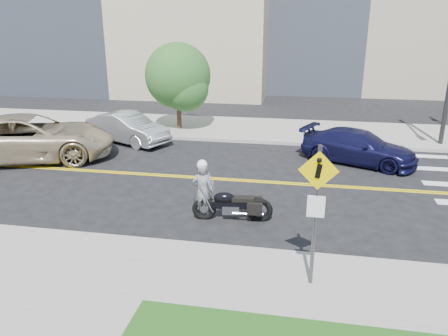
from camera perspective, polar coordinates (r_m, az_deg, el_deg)
The scene contains 10 objects.
ground_plane at distance 15.87m, azimuth -4.23°, elevation -1.22°, with size 120.00×120.00×0.00m, color black.
sidewalk_near at distance 9.53m, azimuth -16.03°, elevation -15.93°, with size 60.00×5.00×0.15m, color #9E9B91.
sidewalk_far at distance 22.88m, azimuth 0.47°, elevation 5.22°, with size 60.00×5.00×0.15m, color #9E9B91.
pedestrian_sign at distance 8.81m, azimuth 11.94°, elevation -4.54°, with size 0.78×0.08×3.00m.
motorcyclist at distance 12.32m, azimuth -2.82°, elevation -2.81°, with size 0.63×0.45×1.75m.
motorcycle at distance 12.26m, azimuth 1.14°, elevation -3.93°, with size 2.20×0.67×1.34m, color black, non-canonical shape.
suv at distance 19.31m, azimuth -24.01°, elevation 3.64°, with size 3.04×6.59×1.83m, color #C7B492.
parked_car_silver at distance 20.73m, azimuth -12.48°, elevation 5.12°, with size 1.47×4.21×1.39m, color #9CA0A4.
parked_car_blue at distance 18.09m, azimuth 17.14°, elevation 2.66°, with size 1.83×4.51×1.31m, color #161644.
tree_far_a at distance 22.20m, azimuth -6.05°, elevation 11.88°, with size 3.25×3.25×4.45m.
Camera 1 is at (3.85, -14.43, 5.36)m, focal length 35.00 mm.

